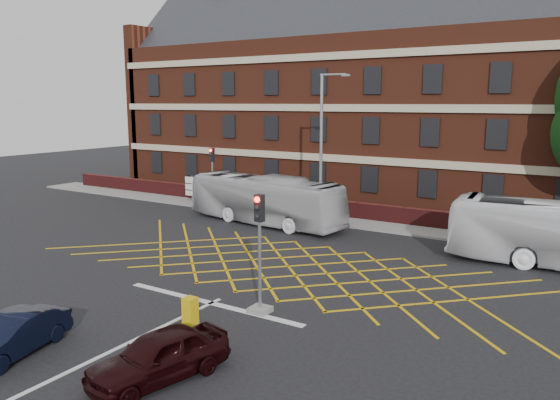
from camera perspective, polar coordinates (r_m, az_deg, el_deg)
The scene contains 15 objects.
ground at distance 23.49m, azimuth -1.72°, elevation -8.16°, with size 120.00×120.00×0.00m, color black.
victorian_building at distance 42.28m, azimuth 15.71°, elevation 10.43°, with size 51.00×12.17×20.40m.
boundary_wall at distance 34.54m, azimuth 10.42°, elevation -1.40°, with size 56.00×0.50×1.10m, color #4B1414.
far_pavement at distance 33.74m, azimuth 9.76°, elevation -2.50°, with size 60.00×3.00×0.12m, color slate.
box_junction_hatching at distance 25.09m, azimuth 0.85°, elevation -6.93°, with size 11.50×0.12×0.02m, color #CC990C.
stop_line at distance 20.85m, azimuth -7.20°, elevation -10.64°, with size 8.00×0.30×0.02m, color silver.
centre_line at distance 16.81m, azimuth -22.03°, elevation -16.68°, with size 0.15×14.00×0.02m, color silver.
bus_left at distance 33.41m, azimuth -1.57°, elevation 0.02°, with size 2.51×10.71×2.98m, color #BBBABF.
car_navy at distance 18.36m, azimuth -26.16°, elevation -12.60°, with size 1.30×3.72×1.23m, color black.
car_maroon at distance 15.59m, azimuth -12.53°, elevation -15.61°, with size 1.60×3.97×1.35m, color black.
traffic_light_near at distance 19.28m, azimuth -2.13°, elevation -6.80°, with size 0.70×0.70×4.27m.
traffic_light_far at distance 38.28m, azimuth -7.05°, elevation 1.67°, with size 0.70×0.70×4.27m.
street_lamp at distance 32.09m, azimuth 4.38°, elevation 2.46°, with size 2.25×1.00×8.97m.
direction_signs at distance 39.51m, azimuth -9.23°, elevation 1.31°, with size 1.10×0.16×2.20m.
utility_cabinet at distance 18.98m, azimuth -9.36°, elevation -11.36°, with size 0.42×0.41×0.93m, color gold.
Camera 1 is at (12.50, -18.47, 7.41)m, focal length 35.00 mm.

